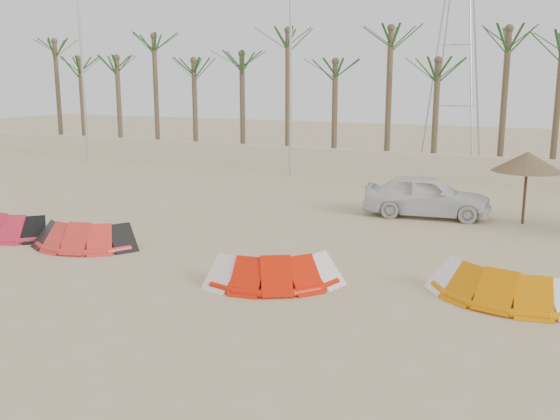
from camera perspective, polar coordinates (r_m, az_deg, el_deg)
The scene contains 12 objects.
ground at distance 13.73m, azimuth -10.92°, elevation -10.05°, with size 120.00×120.00×0.00m, color #BAAC8F.
boundary_wall at distance 33.39m, azimuth 11.82°, elevation 4.05°, with size 60.00×0.30×1.30m, color beige.
palm_line at distance 34.44m, azimuth 13.96°, elevation 13.86°, with size 52.00×4.00×7.70m.
lamp_a at distance 40.92m, azimuth -17.60°, elevation 12.35°, with size 1.25×0.14×11.00m.
lamp_b at distance 33.13m, azimuth 1.03°, elevation 13.12°, with size 1.25×0.14×11.00m.
pylon at distance 39.11m, azimuth 15.29°, elevation 4.05°, with size 3.00×3.00×14.00m, color #A5A8AD, non-canonical shape.
kite_red_left at distance 22.33m, azimuth -23.29°, elevation -1.12°, with size 3.24×1.58×0.90m.
kite_red_mid at distance 20.05m, azimuth -16.94°, elevation -2.06°, with size 3.52×2.26×0.90m.
kite_red_right at distance 15.80m, azimuth 0.00°, elevation -5.26°, with size 3.82×2.84×0.90m.
kite_orange at distance 15.67m, azimuth 19.96°, elevation -6.13°, with size 3.81×2.17×0.90m.
parasol_left at distance 23.53m, azimuth 21.68°, elevation 4.13°, with size 2.44×2.44×2.59m.
car at distance 23.94m, azimuth 13.27°, elevation 1.28°, with size 1.87×4.65×1.58m, color silver.
Camera 1 is at (7.64, -10.20, 5.09)m, focal length 40.00 mm.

